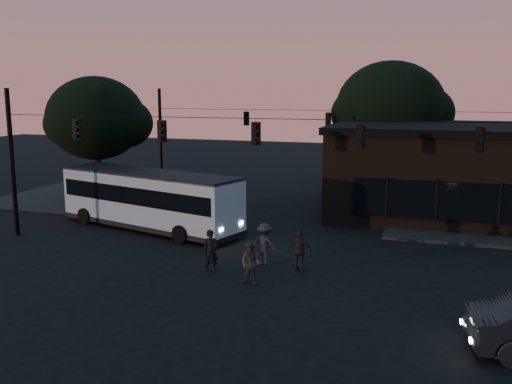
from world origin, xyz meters
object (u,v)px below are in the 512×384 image
(pedestrian_c, at_px, (300,251))
(pedestrian_d, at_px, (265,244))
(bus, at_px, (149,197))
(pedestrian_b, at_px, (251,263))
(building, at_px, (465,171))
(pedestrian_a, at_px, (211,251))

(pedestrian_c, height_order, pedestrian_d, pedestrian_d)
(bus, bearing_deg, pedestrian_c, -9.05)
(pedestrian_b, bearing_deg, bus, 149.52)
(pedestrian_c, bearing_deg, pedestrian_b, 61.69)
(building, distance_m, pedestrian_a, 17.75)
(bus, distance_m, pedestrian_b, 10.54)
(building, height_order, bus, building)
(bus, distance_m, pedestrian_c, 10.48)
(pedestrian_a, relative_size, pedestrian_c, 1.03)
(bus, height_order, pedestrian_c, bus)
(bus, height_order, pedestrian_b, bus)
(bus, height_order, pedestrian_a, bus)
(building, xyz_separation_m, pedestrian_a, (-10.13, -14.46, -1.81))
(building, bearing_deg, bus, -151.85)
(pedestrian_b, distance_m, pedestrian_c, 2.66)
(pedestrian_a, bearing_deg, bus, 108.16)
(pedestrian_d, bearing_deg, building, -114.51)
(pedestrian_b, bearing_deg, building, 71.84)
(bus, xyz_separation_m, pedestrian_c, (9.43, -4.49, -0.89))
(pedestrian_c, bearing_deg, pedestrian_d, -8.79)
(building, height_order, pedestrian_d, building)
(bus, relative_size, pedestrian_a, 6.37)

